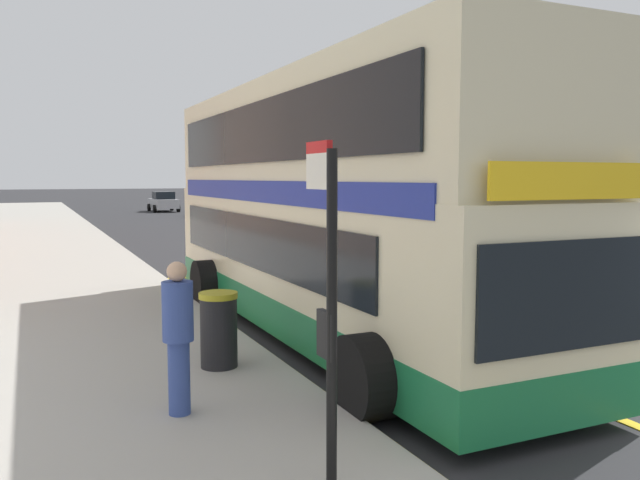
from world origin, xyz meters
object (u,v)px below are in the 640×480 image
at_px(double_decker_bus, 325,217).
at_px(bus_stop_sign, 328,290).
at_px(parked_car_silver_across, 163,202).
at_px(parked_car_black_behind, 213,205).
at_px(litter_bin, 219,329).
at_px(parked_car_maroon_ahead, 262,213).
at_px(pedestrian_waiting_near_sign, 178,332).

xyz_separation_m(double_decker_bus, bus_stop_sign, (-2.54, -5.49, -0.24)).
height_order(bus_stop_sign, parked_car_silver_across, bus_stop_sign).
height_order(bus_stop_sign, parked_car_black_behind, bus_stop_sign).
bearing_deg(double_decker_bus, litter_bin, -144.21).
bearing_deg(parked_car_maroon_ahead, litter_bin, -113.15).
height_order(parked_car_silver_across, parked_car_maroon_ahead, same).
relative_size(double_decker_bus, parked_car_black_behind, 2.67).
bearing_deg(parked_car_silver_across, parked_car_maroon_ahead, -85.61).
relative_size(parked_car_black_behind, pedestrian_waiting_near_sign, 2.46).
xyz_separation_m(bus_stop_sign, litter_bin, (0.09, 3.73, -1.16)).
distance_m(parked_car_silver_across, pedestrian_waiting_near_sign, 46.64).
xyz_separation_m(pedestrian_waiting_near_sign, litter_bin, (0.88, 1.55, -0.40)).
bearing_deg(double_decker_bus, bus_stop_sign, -114.78).
distance_m(double_decker_bus, bus_stop_sign, 6.05).
relative_size(parked_car_maroon_ahead, litter_bin, 4.03).
xyz_separation_m(parked_car_silver_across, parked_car_black_behind, (2.00, -8.03, 0.00)).
bearing_deg(parked_car_maroon_ahead, pedestrian_waiting_near_sign, -113.71).
height_order(pedestrian_waiting_near_sign, litter_bin, pedestrian_waiting_near_sign).
distance_m(parked_car_silver_across, parked_car_maroon_ahead, 19.23).
relative_size(bus_stop_sign, pedestrian_waiting_near_sign, 1.71).
height_order(double_decker_bus, pedestrian_waiting_near_sign, double_decker_bus).
bearing_deg(pedestrian_waiting_near_sign, bus_stop_sign, -70.10).
relative_size(bus_stop_sign, parked_car_black_behind, 0.69).
relative_size(bus_stop_sign, parked_car_silver_across, 0.69).
bearing_deg(parked_car_black_behind, pedestrian_waiting_near_sign, -106.35).
distance_m(bus_stop_sign, litter_bin, 3.91).
relative_size(bus_stop_sign, litter_bin, 2.79).
height_order(parked_car_black_behind, litter_bin, parked_car_black_behind).
bearing_deg(parked_car_black_behind, litter_bin, -105.69).
bearing_deg(parked_car_black_behind, parked_car_maroon_ahead, -91.95).
distance_m(bus_stop_sign, parked_car_silver_across, 48.67).
distance_m(double_decker_bus, litter_bin, 3.32).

